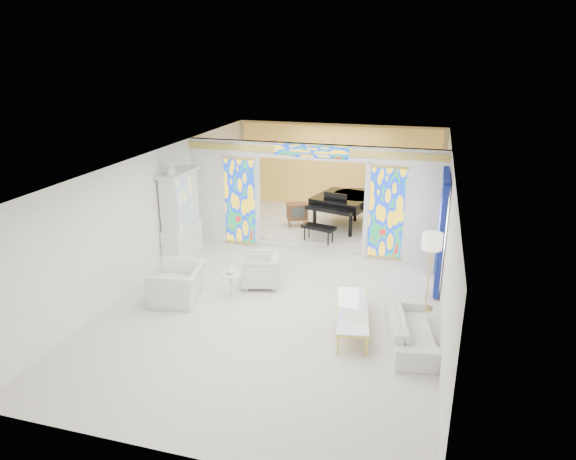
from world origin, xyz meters
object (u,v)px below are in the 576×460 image
(coffee_table, at_px, (352,311))
(grand_piano, at_px, (349,201))
(china_cabinet, at_px, (181,216))
(tv_console, at_px, (297,211))
(armchair_left, at_px, (178,283))
(armchair_right, at_px, (260,270))
(sofa, at_px, (411,329))

(coffee_table, bearing_deg, grand_piano, 100.14)
(china_cabinet, distance_m, tv_console, 3.79)
(grand_piano, bearing_deg, tv_console, -148.89)
(china_cabinet, relative_size, armchair_left, 2.21)
(armchair_right, xyz_separation_m, grand_piano, (1.37, 4.41, 0.59))
(grand_piano, bearing_deg, china_cabinet, -124.83)
(armchair_right, xyz_separation_m, sofa, (3.57, -1.63, -0.09))
(grand_piano, bearing_deg, sofa, -54.45)
(armchair_left, relative_size, armchair_right, 1.42)
(armchair_left, relative_size, sofa, 0.59)
(armchair_right, xyz_separation_m, tv_console, (-0.16, 3.98, 0.25))
(grand_piano, height_order, tv_console, grand_piano)
(sofa, xyz_separation_m, grand_piano, (-2.20, 6.04, 0.68))
(tv_console, bearing_deg, armchair_left, -128.37)
(coffee_table, distance_m, grand_piano, 5.96)
(armchair_left, relative_size, tv_console, 1.68)
(grand_piano, bearing_deg, armchair_right, -91.76)
(armchair_right, bearing_deg, grand_piano, 148.20)
(china_cabinet, distance_m, armchair_left, 2.68)
(china_cabinet, bearing_deg, grand_piano, 39.65)
(armchair_right, relative_size, tv_console, 1.18)
(armchair_right, bearing_deg, armchair_left, -66.14)
(armchair_right, height_order, coffee_table, armchair_right)
(armchair_left, height_order, armchair_right, armchair_left)
(china_cabinet, relative_size, armchair_right, 3.14)
(coffee_table, bearing_deg, armchair_left, 176.77)
(sofa, relative_size, coffee_table, 1.00)
(sofa, xyz_separation_m, coffee_table, (-1.16, 0.20, 0.11))
(armchair_right, xyz_separation_m, coffee_table, (2.42, -1.43, 0.02))
(armchair_left, distance_m, grand_piano, 6.35)
(sofa, relative_size, tv_console, 2.85)
(sofa, distance_m, grand_piano, 6.46)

